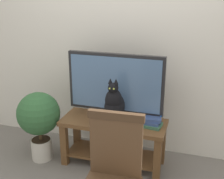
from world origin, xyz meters
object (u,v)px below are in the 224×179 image
(tv_stand, at_px, (113,135))
(wooden_chair, at_px, (113,173))
(potted_plant, at_px, (39,118))
(media_box, at_px, (115,121))
(book_stack, at_px, (150,121))
(cat, at_px, (114,104))
(tv, at_px, (115,85))

(tv_stand, xyz_separation_m, wooden_chair, (0.29, -0.96, 0.24))
(wooden_chair, distance_m, potted_plant, 1.37)
(tv_stand, height_order, media_box, media_box)
(media_box, height_order, book_stack, book_stack)
(media_box, xyz_separation_m, cat, (0.00, -0.02, 0.20))
(tv_stand, xyz_separation_m, tv, (0.00, 0.07, 0.55))
(media_box, relative_size, wooden_chair, 0.40)
(tv_stand, bearing_deg, potted_plant, -169.72)
(cat, bearing_deg, book_stack, 16.74)
(media_box, distance_m, cat, 0.20)
(cat, bearing_deg, media_box, 94.27)
(tv_stand, distance_m, book_stack, 0.44)
(cat, distance_m, potted_plant, 0.88)
(tv_stand, relative_size, tv, 1.10)
(tv_stand, xyz_separation_m, potted_plant, (-0.80, -0.15, 0.16))
(potted_plant, bearing_deg, wooden_chair, -36.81)
(tv, relative_size, media_box, 2.44)
(wooden_chair, relative_size, potted_plant, 1.29)
(tv, xyz_separation_m, media_box, (0.04, -0.15, -0.34))
(tv_stand, bearing_deg, tv, 89.98)
(cat, xyz_separation_m, wooden_chair, (0.25, -0.87, -0.17))
(media_box, bearing_deg, wooden_chair, -74.09)
(wooden_chair, relative_size, book_stack, 4.00)
(cat, distance_m, wooden_chair, 0.92)
(cat, height_order, book_stack, cat)
(potted_plant, bearing_deg, media_box, 4.28)
(media_box, bearing_deg, tv, 104.12)
(tv, bearing_deg, cat, -76.76)
(tv, relative_size, book_stack, 3.93)
(media_box, height_order, potted_plant, potted_plant)
(tv_stand, distance_m, media_box, 0.23)
(media_box, bearing_deg, book_stack, 14.39)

